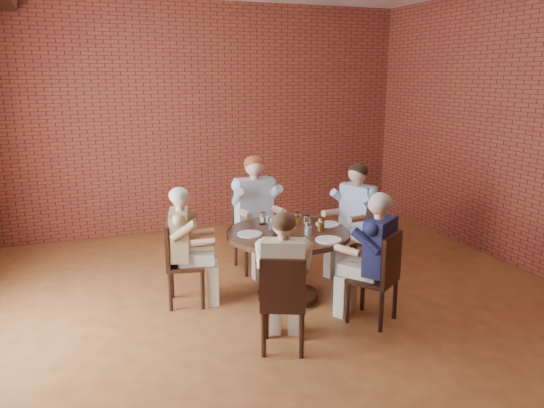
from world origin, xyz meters
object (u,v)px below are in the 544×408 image
object	(u,v)px
chair_a	(358,231)
chair_e	(381,274)
smartphone	(326,238)
chair_b	(253,226)
chair_d	(283,300)
diner_b	(256,214)
dining_table	(288,251)
chair_c	(179,260)
diner_a	(354,220)
diner_c	(185,247)
diner_e	(373,258)
diner_d	(284,282)

from	to	relation	value
chair_a	chair_e	world-z (taller)	chair_a
smartphone	chair_b	bearing A→B (deg)	79.95
chair_d	diner_b	bearing A→B (deg)	-78.12
chair_e	dining_table	bearing A→B (deg)	-90.00
chair_b	chair_d	size ratio (longest dim) A/B	1.10
chair_c	chair_d	world-z (taller)	chair_c
dining_table	diner_b	xyz separation A→B (m)	(-0.03, 0.96, 0.17)
diner_a	chair_c	world-z (taller)	diner_a
chair_a	chair_c	bearing A→B (deg)	-107.38
diner_c	diner_e	size ratio (longest dim) A/B	0.97
chair_b	diner_a	bearing A→B (deg)	-32.66
chair_a	diner_a	size ratio (longest dim) A/B	0.70
diner_a	diner_b	distance (m)	1.18
diner_d	diner_c	bearing A→B (deg)	-39.61
chair_c	diner_d	bearing A→B (deg)	-138.61
diner_c	chair_d	world-z (taller)	diner_c
diner_a	chair_b	size ratio (longest dim) A/B	1.37
diner_a	chair_e	size ratio (longest dim) A/B	1.47
diner_a	diner_e	size ratio (longest dim) A/B	1.04
chair_c	dining_table	bearing A→B (deg)	-90.00
diner_d	diner_e	bearing A→B (deg)	-144.50
diner_a	smartphone	xyz separation A→B (m)	(-0.76, -0.78, 0.09)
chair_a	chair_d	bearing A→B (deg)	-68.77
dining_table	diner_a	xyz separation A→B (m)	(1.02, 0.42, 0.14)
diner_e	chair_b	bearing A→B (deg)	-107.50
chair_a	chair_b	bearing A→B (deg)	-140.13
diner_e	smartphone	distance (m)	0.53
diner_c	chair_a	bearing A→B (deg)	-71.30
chair_a	diner_c	distance (m)	2.16
chair_e	diner_e	size ratio (longest dim) A/B	0.71
chair_c	chair_e	distance (m)	2.05
dining_table	chair_a	bearing A→B (deg)	22.15
diner_e	diner_c	bearing A→B (deg)	-68.07
diner_b	smartphone	xyz separation A→B (m)	(0.29, -1.32, 0.05)
diner_b	diner_a	bearing A→B (deg)	-28.75
chair_b	chair_e	xyz separation A→B (m)	(0.63, -1.91, -0.03)
chair_e	diner_e	bearing A→B (deg)	-90.00
chair_c	diner_c	distance (m)	0.16
dining_table	diner_d	xyz separation A→B (m)	(-0.45, -0.98, 0.09)
chair_d	diner_c	bearing A→B (deg)	-41.88
dining_table	diner_d	size ratio (longest dim) A/B	1.04
diner_d	chair_d	bearing A→B (deg)	90.00
diner_b	chair_c	world-z (taller)	diner_b
diner_c	diner_e	xyz separation A→B (m)	(1.60, -1.04, 0.02)
chair_b	diner_b	distance (m)	0.20
smartphone	diner_c	bearing A→B (deg)	133.14
diner_d	smartphone	world-z (taller)	diner_d
chair_c	chair_d	xyz separation A→B (m)	(0.63, -1.31, -0.00)
chair_c	diner_c	xyz separation A→B (m)	(0.07, -0.02, 0.14)
diner_a	chair_c	size ratio (longest dim) A/B	1.50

